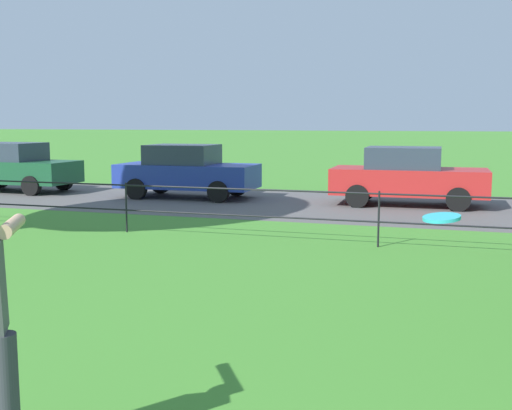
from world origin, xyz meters
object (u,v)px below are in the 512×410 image
Objects in this scene: car_dark_green_right at (13,167)px; frisbee at (442,218)px; car_red_far_right at (407,176)px; car_blue_left at (186,171)px.

frisbee is at bearing -42.15° from car_dark_green_right.
car_dark_green_right is at bearing 137.85° from frisbee.
car_dark_green_right is 12.15m from car_red_far_right.
car_blue_left is at bearing -178.26° from car_red_far_right.
frisbee reaches higher than car_red_far_right.
car_red_far_right is at bearing 1.62° from car_dark_green_right.
frisbee is 12.45m from car_red_far_right.
frisbee is 14.28m from car_blue_left.
car_blue_left is at bearing 121.29° from frisbee.
car_red_far_right is at bearing 95.32° from frisbee.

